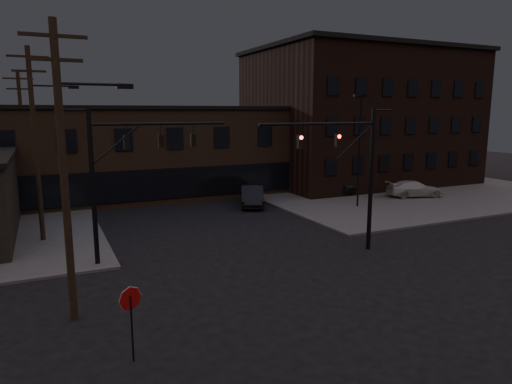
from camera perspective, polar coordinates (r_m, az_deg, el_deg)
ground at (r=20.28m, az=7.26°, el=-12.77°), size 140.00×140.00×0.00m
sidewalk_ne at (r=50.15m, az=15.15°, el=0.80°), size 30.00×30.00×0.15m
building_row at (r=45.05m, az=-12.04°, el=4.95°), size 40.00×12.00×8.00m
building_right at (r=52.67m, az=12.67°, el=8.91°), size 22.00×16.00×14.00m
traffic_signal_near at (r=25.64m, az=12.29°, el=3.32°), size 7.12×0.24×8.00m
traffic_signal_far at (r=24.14m, az=-16.81°, el=2.90°), size 7.12×0.24×8.00m
stop_sign at (r=15.14m, az=-15.39°, el=-13.64°), size 0.72×0.33×2.48m
utility_pole_near at (r=17.85m, az=-22.74°, el=2.94°), size 3.70×0.28×11.00m
utility_pole_mid at (r=29.78m, az=-25.78°, el=5.77°), size 3.70×0.28×11.50m
utility_pole_far at (r=41.80m, az=-27.10°, el=6.15°), size 2.20×0.28×11.00m
lot_light_a at (r=37.73m, az=12.86°, el=6.27°), size 1.50×0.28×9.14m
lot_light_b at (r=45.38m, az=15.00°, el=6.78°), size 1.50×0.28×9.14m
parked_car_lot_a at (r=44.45m, az=12.32°, el=0.95°), size 5.18×2.90×1.66m
parked_car_lot_b at (r=43.95m, az=19.18°, el=0.38°), size 5.37×3.43×1.45m
car_crossing at (r=38.20m, az=-0.48°, el=-0.48°), size 3.67×5.48×1.71m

